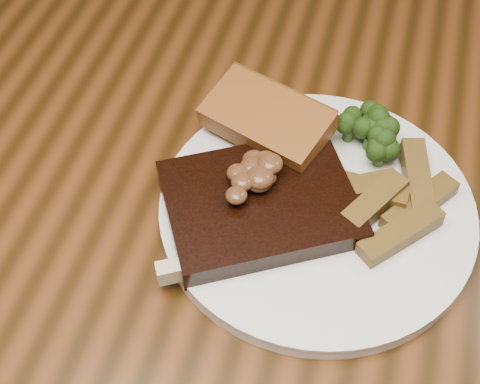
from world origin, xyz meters
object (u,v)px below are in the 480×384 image
object	(u,v)px
chair_far	(323,6)
potato_wedges	(396,204)
dining_table	(227,263)
steak	(260,204)
plate	(316,210)
garlic_bread	(266,134)

from	to	relation	value
chair_far	potato_wedges	xyz separation A→B (m)	(0.17, -0.68, 0.29)
dining_table	steak	world-z (taller)	steak
potato_wedges	plate	bearing A→B (deg)	-169.41
garlic_bread	potato_wedges	size ratio (longest dim) A/B	1.11
plate	steak	world-z (taller)	steak
dining_table	potato_wedges	size ratio (longest dim) A/B	14.59
chair_far	plate	distance (m)	0.75
dining_table	plate	world-z (taller)	plate
dining_table	chair_far	world-z (taller)	chair_far
plate	potato_wedges	bearing A→B (deg)	10.59
dining_table	chair_far	xyz separation A→B (m)	(-0.02, 0.71, -0.18)
garlic_bread	plate	bearing A→B (deg)	-24.98
chair_far	dining_table	bearing A→B (deg)	96.83
steak	garlic_bread	world-z (taller)	garlic_bread
potato_wedges	garlic_bread	bearing A→B (deg)	158.89
dining_table	chair_far	bearing A→B (deg)	91.39
plate	garlic_bread	size ratio (longest dim) A/B	2.44
dining_table	plate	distance (m)	0.13
chair_far	steak	world-z (taller)	chair_far
dining_table	garlic_bread	xyz separation A→B (m)	(0.02, 0.09, 0.12)
steak	potato_wedges	world-z (taller)	steak
chair_far	steak	size ratio (longest dim) A/B	5.15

